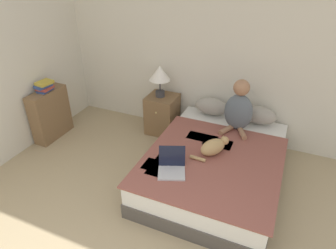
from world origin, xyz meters
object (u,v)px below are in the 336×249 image
Objects in this scene: nightstand at (162,114)px; book_stack_top at (44,86)px; bookshelf at (50,114)px; pillow_far at (259,115)px; bed at (215,166)px; person_sitting at (239,109)px; table_lamp at (160,75)px; pillow_near at (211,106)px; laptop_open at (172,167)px; cat_tabby at (214,147)px.

nightstand is 1.83m from book_stack_top.
bookshelf is at bearing -151.65° from nightstand.
pillow_far is at bearing 2.87° from nightstand.
bed is 2.71× the size of bookshelf.
person_sitting is (0.10, 0.62, 0.54)m from bed.
bookshelf is (-1.51, -0.82, -0.59)m from table_lamp.
laptop_open is at bearing -90.78° from pillow_near.
person_sitting reaches higher than cat_tabby.
pillow_near is 0.69× the size of person_sitting.
bookshelf is at bearing -158.68° from pillow_near.
pillow_far is 1.05m from cat_tabby.
laptop_open is 1.47× the size of book_stack_top.
bed is 2.92× the size of person_sitting.
bed is 1.04m from pillow_near.
pillow_near and pillow_far have the same top height.
laptop_open is at bearing -60.74° from table_lamp.
person_sitting is (0.45, -0.29, 0.19)m from pillow_near.
nightstand is (-0.78, -0.07, -0.26)m from pillow_near.
table_lamp is at bearing 97.29° from laptop_open.
person_sitting reaches higher than pillow_near.
pillow_far is 3.16m from book_stack_top.
person_sitting reaches higher than bookshelf.
book_stack_top is (-2.67, 0.01, 0.64)m from bed.
pillow_near is 1.89× the size of book_stack_top.
nightstand is at bearing 28.35° from bookshelf.
cat_tabby is 0.61m from laptop_open.
nightstand reaches higher than bed.
book_stack_top reaches higher than pillow_near.
pillow_near is 2.50m from bookshelf.
cat_tabby is (-0.03, -0.06, 0.33)m from bed.
bed is 5.43× the size of laptop_open.
bookshelf is at bearing -163.28° from pillow_far.
nightstand is at bearing 12.94° from table_lamp.
book_stack_top is at bearing 179.79° from bed.
cat_tabby is at bearing -111.17° from pillow_far.
bookshelf reaches higher than pillow_near.
bed is 1.41m from nightstand.
nightstand is (-1.13, 0.84, 0.09)m from bed.
table_lamp is 1.82m from bookshelf.
pillow_near is 1.49m from laptop_open.
cat_tabby is 1.44m from nightstand.
pillow_far is at bearing 16.67° from book_stack_top.
bed is at bearing -35.73° from table_lamp.
bed is at bearing 7.59° from cat_tabby.
cat_tabby is at bearing -38.49° from table_lamp.
table_lamp reaches higher than book_stack_top.
cat_tabby is at bearing -1.54° from bookshelf.
cat_tabby is at bearing -101.01° from person_sitting.
person_sitting reaches higher than book_stack_top.
pillow_far is 1.02× the size of table_lamp.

